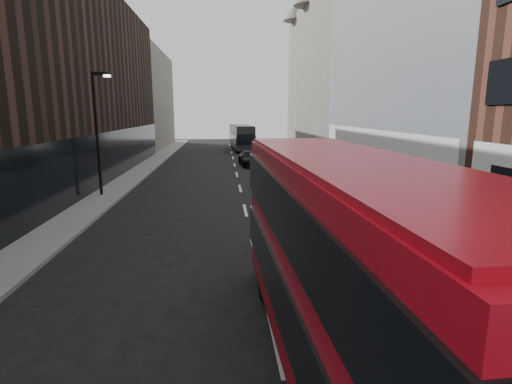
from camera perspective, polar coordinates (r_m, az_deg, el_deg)
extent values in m
cube|color=slate|center=(32.35, 10.71, 2.50)|extent=(3.00, 80.00, 0.15)
cube|color=slate|center=(31.94, -17.20, 2.07)|extent=(2.00, 80.00, 0.15)
cube|color=#93989C|center=(30.05, 21.49, 20.30)|extent=(5.00, 22.00, 20.00)
cube|color=silver|center=(28.86, 16.12, 4.86)|extent=(0.35, 21.00, 3.80)
cube|color=#5F5C54|center=(51.54, 9.76, 15.70)|extent=(5.00, 24.00, 18.00)
cone|color=#5F5C54|center=(60.55, 6.03, 25.19)|extent=(4.00, 4.00, 3.00)
cube|color=black|center=(37.35, -21.58, 13.74)|extent=(5.00, 24.00, 14.00)
cube|color=#5F5C54|center=(58.76, -15.33, 12.47)|extent=(5.00, 20.00, 13.00)
cylinder|color=black|center=(24.91, -21.77, 7.58)|extent=(0.16, 0.16, 7.00)
cube|color=black|center=(24.85, -21.45, 15.47)|extent=(0.90, 0.15, 0.18)
cube|color=#FFF2CC|center=(24.73, -20.51, 15.27)|extent=(0.35, 0.22, 0.12)
cube|color=#AE0A19|center=(7.53, 12.55, -9.93)|extent=(2.63, 10.31, 3.73)
cube|color=black|center=(7.77, 12.36, -14.10)|extent=(2.75, 10.36, 1.02)
cube|color=black|center=(7.24, 12.88, -2.69)|extent=(2.75, 10.36, 1.02)
cube|color=black|center=(12.42, 4.77, -3.46)|extent=(1.98, 0.14, 1.30)
cube|color=#AE0A19|center=(7.08, 13.21, 4.52)|extent=(2.53, 9.90, 0.12)
cylinder|color=black|center=(10.94, 1.26, -12.76)|extent=(0.31, 0.94, 0.93)
cylinder|color=black|center=(11.37, 11.67, -12.04)|extent=(0.31, 0.94, 0.93)
cube|color=black|center=(52.80, -2.09, 7.89)|extent=(2.92, 10.14, 2.82)
cube|color=black|center=(52.81, -2.09, 7.70)|extent=(3.04, 10.20, 1.00)
cube|color=black|center=(47.81, -1.41, 7.49)|extent=(1.94, 0.20, 1.27)
cube|color=black|center=(57.80, -2.65, 8.14)|extent=(1.94, 0.20, 1.27)
cube|color=black|center=(52.73, -2.10, 9.46)|extent=(2.80, 9.74, 0.12)
cylinder|color=black|center=(55.98, -3.46, 6.72)|extent=(0.33, 0.93, 0.91)
cylinder|color=black|center=(56.18, -1.44, 6.75)|extent=(0.33, 0.93, 0.91)
cylinder|color=black|center=(49.62, -2.80, 6.14)|extent=(0.33, 0.93, 0.91)
cylinder|color=black|center=(49.85, -0.53, 6.18)|extent=(0.33, 0.93, 0.91)
imported|color=black|center=(26.46, 4.10, 2.13)|extent=(1.71, 4.21, 1.43)
imported|color=gray|center=(24.90, 6.04, 1.62)|extent=(1.95, 4.72, 1.52)
imported|color=black|center=(37.54, -0.79, 4.83)|extent=(2.36, 4.89, 1.37)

